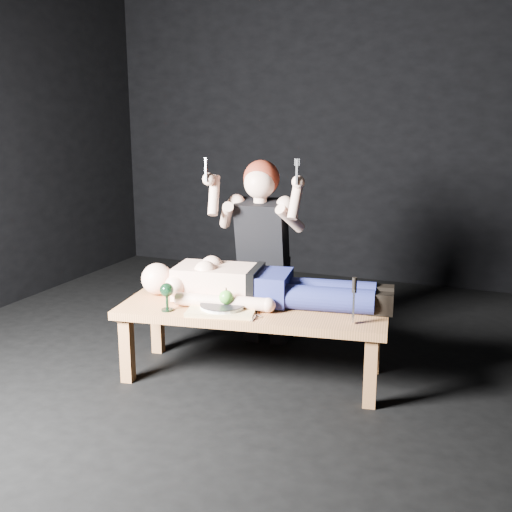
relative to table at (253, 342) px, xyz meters
name	(u,v)px	position (x,y,z in m)	size (l,w,h in m)	color
ground	(259,377)	(0.04, 0.01, -0.23)	(5.00, 5.00, 0.00)	black
back_wall	(359,122)	(0.04, 2.51, 1.27)	(5.00, 5.00, 0.00)	black
table	(253,342)	(0.00, 0.00, 0.00)	(1.59, 0.60, 0.45)	#B5733F
lying_man	(264,282)	(0.03, 0.10, 0.35)	(1.56, 0.47, 0.26)	beige
kneeling_woman	(265,251)	(-0.13, 0.55, 0.44)	(0.70, 0.79, 1.32)	black
serving_tray	(223,309)	(-0.13, -0.15, 0.24)	(0.39, 0.28, 0.02)	tan
plate	(223,306)	(-0.13, -0.15, 0.26)	(0.26, 0.26, 0.02)	white
apple	(226,297)	(-0.11, -0.14, 0.31)	(0.08, 0.08, 0.08)	green
goblet	(167,297)	(-0.44, -0.26, 0.31)	(0.08, 0.08, 0.17)	black
fork_flat	(192,310)	(-0.30, -0.20, 0.23)	(0.01, 0.17, 0.01)	#B2B2B7
knife_flat	(255,316)	(0.08, -0.17, 0.23)	(0.01, 0.17, 0.01)	#B2B2B7
spoon_flat	(254,313)	(0.06, -0.12, 0.23)	(0.01, 0.17, 0.01)	#B2B2B7
carving_knife	(354,301)	(0.63, -0.08, 0.36)	(0.03, 0.04, 0.26)	#B2B2B7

